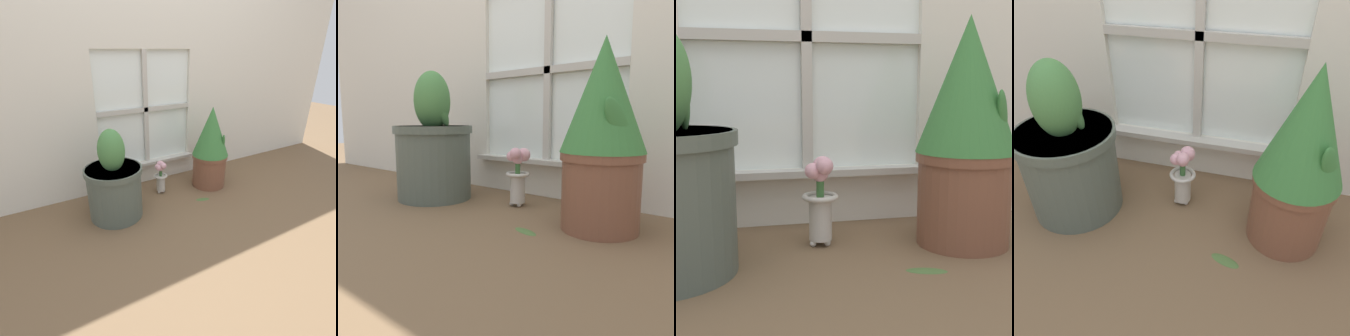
# 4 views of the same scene
# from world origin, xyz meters

# --- Properties ---
(ground_plane) EXTENTS (10.00, 10.00, 0.00)m
(ground_plane) POSITION_xyz_m (0.00, 0.00, 0.00)
(ground_plane) COLOR brown
(potted_plant_left) EXTENTS (0.39, 0.39, 0.64)m
(potted_plant_left) POSITION_xyz_m (-0.43, 0.17, 0.25)
(potted_plant_left) COLOR #4C564C
(potted_plant_left) RESTS_ON ground_plane
(potted_plant_right) EXTENTS (0.30, 0.30, 0.69)m
(potted_plant_right) POSITION_xyz_m (0.43, 0.22, 0.35)
(potted_plant_right) COLOR brown
(potted_plant_right) RESTS_ON ground_plane
(flower_vase) EXTENTS (0.11, 0.12, 0.28)m
(flower_vase) POSITION_xyz_m (-0.00, 0.31, 0.16)
(flower_vase) COLOR #BCB7AD
(flower_vase) RESTS_ON ground_plane
(fallen_leaf) EXTENTS (0.12, 0.07, 0.01)m
(fallen_leaf) POSITION_xyz_m (0.24, 0.03, 0.00)
(fallen_leaf) COLOR #476633
(fallen_leaf) RESTS_ON ground_plane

